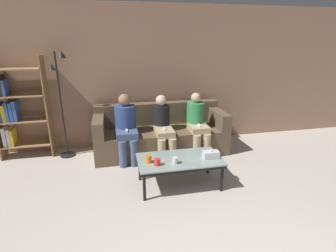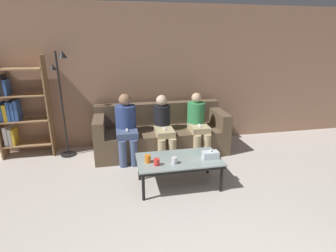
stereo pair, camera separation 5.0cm
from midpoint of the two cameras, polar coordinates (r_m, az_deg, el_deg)
The scene contains 12 objects.
wall_back at distance 5.07m, azimuth -2.38°, elevation 10.62°, with size 12.00×0.06×2.60m.
couch at distance 4.82m, azimuth -1.26°, elevation -1.83°, with size 2.34×0.87×0.85m.
coffee_table at distance 3.66m, azimuth 2.79°, elevation -7.68°, with size 1.16×0.63×0.41m.
cup_near_left at distance 3.49m, azimuth 1.79°, elevation -7.51°, with size 0.08×0.08×0.09m.
cup_near_right at distance 3.52m, azimuth -4.00°, elevation -7.15°, with size 0.08×0.08×0.10m.
cup_far_center at distance 3.44m, azimuth -2.07°, elevation -7.83°, with size 0.08×0.08×0.09m.
tissue_box at distance 3.68m, azimuth 9.62°, elevation -6.21°, with size 0.22×0.12×0.13m.
bookshelf at distance 5.14m, azimuth -29.95°, elevation 3.22°, with size 0.85×0.32×1.74m.
standing_lamp at distance 4.75m, azimuth -21.82°, elevation 6.57°, with size 0.31×0.26×1.82m.
seated_person_left_end at distance 4.47m, azimuth -8.75°, elevation 0.28°, with size 0.35×0.66×1.12m.
seated_person_mid_left at distance 4.50m, azimuth -0.72°, elevation 0.09°, with size 0.31×0.69×1.07m.
seated_person_mid_right at distance 4.68m, azimuth 6.74°, elevation 0.87°, with size 0.31×0.62×1.09m.
Camera 2 is at (-0.77, -0.84, 1.97)m, focal length 28.00 mm.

